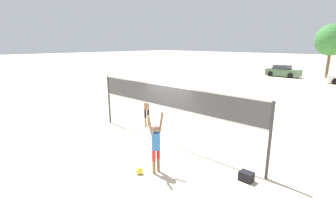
# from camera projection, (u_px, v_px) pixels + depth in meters

# --- Properties ---
(ground_plane) EXTENTS (200.00, 200.00, 0.00)m
(ground_plane) POSITION_uv_depth(u_px,v_px,m) (168.00, 143.00, 11.22)
(ground_plane) COLOR beige
(volleyball_net) EXTENTS (8.75, 0.10, 2.52)m
(volleyball_net) POSITION_uv_depth(u_px,v_px,m) (168.00, 100.00, 10.74)
(volleyball_net) COLOR #38383D
(volleyball_net) RESTS_ON ground_plane
(player_spiker) EXTENTS (0.28, 0.69, 2.02)m
(player_spiker) POSITION_uv_depth(u_px,v_px,m) (156.00, 143.00, 8.43)
(player_spiker) COLOR #8C664C
(player_spiker) RESTS_ON ground_plane
(player_blocker) EXTENTS (0.28, 0.71, 2.19)m
(player_blocker) POSITION_uv_depth(u_px,v_px,m) (147.00, 104.00, 13.21)
(player_blocker) COLOR #8C664C
(player_blocker) RESTS_ON ground_plane
(volleyball) EXTENTS (0.23, 0.23, 0.23)m
(volleyball) POSITION_uv_depth(u_px,v_px,m) (139.00, 171.00, 8.57)
(volleyball) COLOR yellow
(volleyball) RESTS_ON ground_plane
(gear_bag) EXTENTS (0.42, 0.31, 0.30)m
(gear_bag) POSITION_uv_depth(u_px,v_px,m) (246.00, 176.00, 8.14)
(gear_bag) COLOR black
(gear_bag) RESTS_ON ground_plane
(parked_car_mid) EXTENTS (4.08, 1.97, 1.43)m
(parked_car_mid) POSITION_uv_depth(u_px,v_px,m) (283.00, 72.00, 32.96)
(parked_car_mid) COLOR #4C6B4C
(parked_car_mid) RESTS_ON ground_plane
(tree_left_cluster) EXTENTS (3.72, 3.72, 6.35)m
(tree_left_cluster) POSITION_uv_depth(u_px,v_px,m) (332.00, 40.00, 31.02)
(tree_left_cluster) COLOR brown
(tree_left_cluster) RESTS_ON ground_plane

